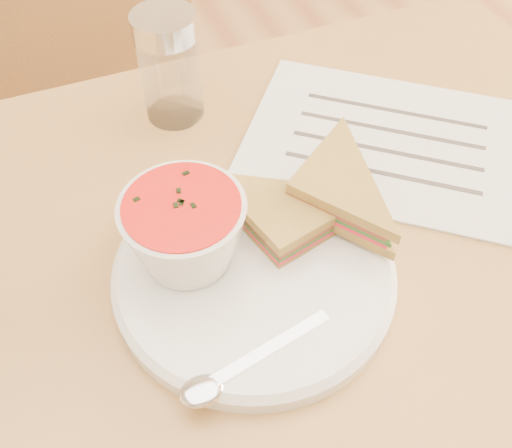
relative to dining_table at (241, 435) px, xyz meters
name	(u,v)px	position (x,y,z in m)	size (l,w,h in m)	color
dining_table	(241,435)	(0.00, 0.00, 0.00)	(1.00, 0.70, 0.75)	olive
chair_far	(136,199)	(-0.03, 0.46, 0.03)	(0.36, 0.36, 0.81)	brown
plate	(254,274)	(0.02, 0.00, 0.38)	(0.25, 0.25, 0.02)	white
soup_bowl	(186,234)	(-0.03, 0.03, 0.43)	(0.10, 0.10, 0.07)	white
sandwich_half_a	(279,262)	(0.04, -0.01, 0.41)	(0.11, 0.11, 0.03)	olive
sandwich_half_b	(285,197)	(0.07, 0.04, 0.42)	(0.11, 0.11, 0.03)	olive
spoon	(259,356)	(-0.01, -0.08, 0.40)	(0.17, 0.03, 0.01)	silver
paper_menu	(388,141)	(0.22, 0.11, 0.38)	(0.31, 0.23, 0.00)	silver
condiment_shaker	(170,67)	(0.02, 0.25, 0.44)	(0.07, 0.07, 0.12)	silver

